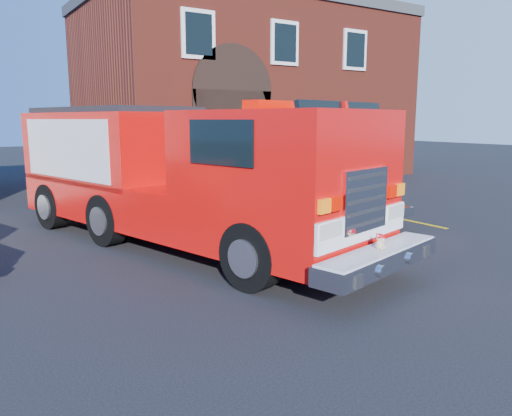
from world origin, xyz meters
TOP-DOWN VIEW (x-y plane):
  - ground at (0.00, 0.00)m, footprint 100.00×100.00m
  - parking_stripe_near at (6.50, 1.00)m, footprint 0.12×3.00m
  - parking_stripe_mid at (6.50, 4.00)m, footprint 0.12×3.00m
  - parking_stripe_far at (6.50, 7.00)m, footprint 0.12×3.00m
  - fire_station at (8.99, 13.98)m, footprint 15.20×10.20m
  - fire_engine at (-0.16, 1.92)m, footprint 5.39×10.75m
  - secondary_truck at (4.02, 4.12)m, footprint 2.75×8.26m

SIDE VIEW (x-z plane):
  - ground at x=0.00m, z-range 0.00..0.00m
  - parking_stripe_near at x=6.50m, z-range 0.00..0.01m
  - parking_stripe_mid at x=6.50m, z-range 0.00..0.01m
  - parking_stripe_far at x=6.50m, z-range 0.00..0.01m
  - secondary_truck at x=4.02m, z-range 0.12..2.78m
  - fire_engine at x=-0.16m, z-range 0.06..3.25m
  - fire_station at x=8.99m, z-range 0.03..8.48m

